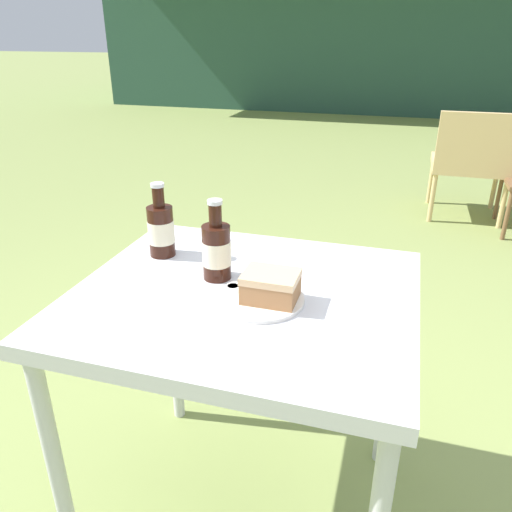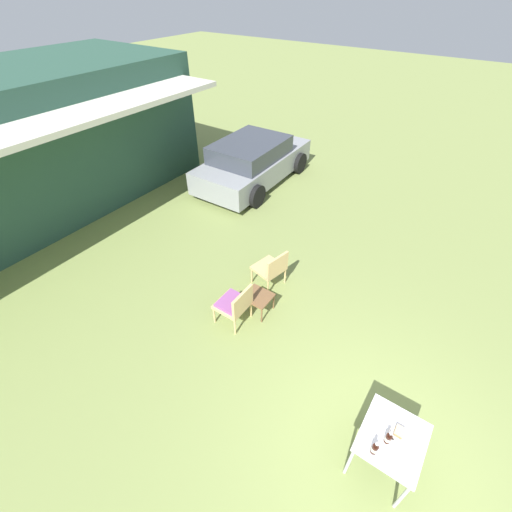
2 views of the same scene
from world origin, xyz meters
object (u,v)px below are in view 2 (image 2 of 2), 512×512
parked_car (253,162)px  garden_side_table (258,298)px  wicker_chair_cushioned (235,303)px  cola_bottle_far (375,449)px  patio_table (391,440)px  cola_bottle_near (388,438)px  wicker_chair_plain (272,267)px  cake_on_plate (399,433)px

parked_car → garden_side_table: size_ratio=8.16×
wicker_chair_cushioned → cola_bottle_far: bearing=68.6°
garden_side_table → cola_bottle_far: (-1.55, -2.65, 0.50)m
patio_table → cola_bottle_near: 0.19m
parked_car → patio_table: 8.02m
wicker_chair_cushioned → cola_bottle_near: (-0.90, -2.93, 0.37)m
garden_side_table → cola_bottle_near: cola_bottle_near is taller
wicker_chair_plain → cake_on_plate: size_ratio=3.91×
garden_side_table → cola_bottle_near: (-1.35, -2.74, 0.50)m
parked_car → wicker_chair_cushioned: (-4.65, -2.89, -0.16)m
cola_bottle_near → cola_bottle_far: size_ratio=1.00×
cola_bottle_far → patio_table: bearing=-26.0°
wicker_chair_cushioned → cola_bottle_near: cola_bottle_near is taller
wicker_chair_plain → cola_bottle_near: size_ratio=3.94×
wicker_chair_plain → garden_side_table: wicker_chair_plain is taller
garden_side_table → patio_table: bearing=-114.3°
garden_side_table → cake_on_plate: size_ratio=2.34×
cola_bottle_near → parked_car: bearing=46.3°
patio_table → parked_car: bearing=47.0°
parked_car → cake_on_plate: parked_car is taller
patio_table → cake_on_plate: size_ratio=3.91×
garden_side_table → cake_on_plate: bearing=-112.9°
garden_side_table → cake_on_plate: (-1.19, -2.83, 0.45)m
parked_car → cake_on_plate: size_ratio=19.07×
parked_car → cake_on_plate: 8.00m
cake_on_plate → cola_bottle_far: bearing=153.6°
wicker_chair_plain → parked_car: bearing=-128.0°
parked_car → wicker_chair_cushioned: parked_car is taller
garden_side_table → cola_bottle_far: bearing=-120.2°
parked_car → cola_bottle_far: parked_car is taller
patio_table → cake_on_plate: (0.07, -0.04, 0.11)m
wicker_chair_plain → cake_on_plate: cake_on_plate is taller
parked_car → cola_bottle_far: (-5.75, -5.73, 0.21)m
parked_car → patio_table: (-5.47, -5.87, 0.05)m
wicker_chair_cushioned → cola_bottle_near: size_ratio=3.94×
patio_table → cola_bottle_far: 0.36m
parked_car → patio_table: bearing=-134.3°
parked_car → wicker_chair_plain: 4.54m
patio_table → cake_on_plate: cake_on_plate is taller
wicker_chair_cushioned → cola_bottle_far: (-1.10, -2.84, 0.37)m
cola_bottle_far → cola_bottle_near: bearing=-24.5°
parked_car → cola_bottle_near: size_ratio=19.24×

